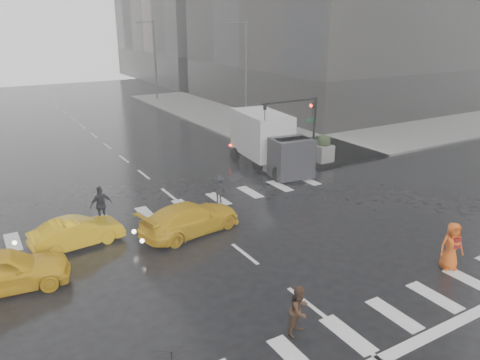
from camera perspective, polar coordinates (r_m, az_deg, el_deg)
ground at (r=19.26m, az=0.58°, el=-9.00°), size 120.00×120.00×0.00m
sidewalk_ne at (r=43.70m, az=10.64°, el=6.81°), size 35.00×35.00×0.15m
road_markings at (r=19.25m, az=0.58°, el=-8.98°), size 18.00×48.00×0.01m
traffic_signal_pole at (r=29.33m, az=7.59°, el=7.37°), size 4.45×0.42×4.50m
street_lamp_near at (r=38.26m, az=0.52°, el=12.84°), size 2.15×0.22×9.00m
street_lamp_far at (r=56.25m, az=-10.46°, el=14.50°), size 2.15×0.22×9.00m
planter_west at (r=28.85m, az=4.02°, el=2.72°), size 1.10×1.10×1.80m
planter_mid at (r=30.00m, az=7.17°, el=3.25°), size 1.10×1.10×1.80m
planter_east at (r=31.23m, az=10.09°, el=3.73°), size 1.10×1.10×1.80m
pedestrian_brown at (r=14.62m, az=7.25°, el=-15.45°), size 0.94×0.84×1.61m
pedestrian_orange at (r=19.51m, az=24.39°, el=-7.35°), size 1.08×0.93×1.88m
pedestrian_far_a at (r=22.66m, az=-16.57°, el=-2.92°), size 1.10×0.73×1.78m
pedestrian_far_b at (r=24.15m, az=-2.58°, el=-1.11°), size 1.10×0.98×1.50m
taxi_front at (r=18.51m, az=-26.97°, el=-9.83°), size 4.62×2.33×1.51m
taxi_mid at (r=20.77m, az=-19.25°, el=-6.06°), size 3.89×1.73×1.24m
taxi_rear at (r=20.92m, az=-6.06°, el=-4.66°), size 4.46×2.65×1.37m
box_truck at (r=29.66m, az=3.58°, el=4.88°), size 2.42×6.47×3.43m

